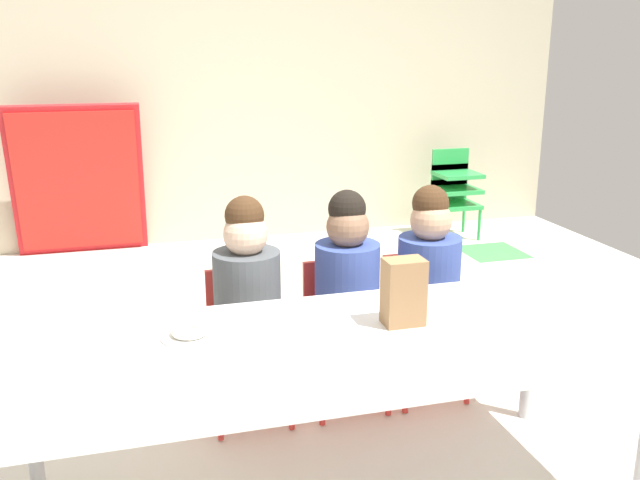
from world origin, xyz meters
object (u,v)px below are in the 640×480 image
seated_child_far_right (428,273)px  paper_plate_near_edge (190,336)px  kid_chair_green_stack (455,187)px  donut_powdered_on_plate (190,330)px  seated_child_near_camera (247,290)px  craft_table (330,353)px  folded_activity_table (78,181)px  paper_bag_brown (404,292)px  seated_child_middle_seat (347,281)px

seated_child_far_right → paper_plate_near_edge: seated_child_far_right is taller
kid_chair_green_stack → donut_powdered_on_plate: kid_chair_green_stack is taller
seated_child_far_right → paper_plate_near_edge: size_ratio=5.10×
seated_child_near_camera → kid_chair_green_stack: seated_child_near_camera is taller
craft_table → paper_plate_near_edge: size_ratio=11.24×
seated_child_near_camera → folded_activity_table: bearing=106.1°
folded_activity_table → paper_bag_brown: size_ratio=4.94×
craft_table → donut_powdered_on_plate: (-0.41, 0.14, 0.07)m
paper_plate_near_edge → donut_powdered_on_plate: size_ratio=1.57×
paper_plate_near_edge → craft_table: bearing=-18.4°
craft_table → seated_child_middle_seat: (0.25, 0.62, 0.01)m
seated_child_far_right → paper_bag_brown: 0.67m
paper_bag_brown → seated_child_far_right: bearing=58.5°
craft_table → folded_activity_table: folded_activity_table is taller
seated_child_middle_seat → paper_bag_brown: (0.01, -0.56, 0.15)m
seated_child_far_right → kid_chair_green_stack: bearing=61.2°
seated_child_middle_seat → seated_child_far_right: (0.35, 0.00, 0.00)m
seated_child_middle_seat → donut_powdered_on_plate: (-0.67, -0.48, 0.06)m
folded_activity_table → seated_child_far_right: bearing=-59.8°
seated_child_near_camera → paper_bag_brown: seated_child_near_camera is taller
craft_table → kid_chair_green_stack: 3.51m
kid_chair_green_stack → folded_activity_table: 2.80m
kid_chair_green_stack → donut_powdered_on_plate: (-2.30, -2.82, 0.22)m
donut_powdered_on_plate → seated_child_near_camera: bearing=61.5°
paper_bag_brown → donut_powdered_on_plate: bearing=173.6°
seated_child_near_camera → kid_chair_green_stack: (2.04, 2.33, -0.16)m
craft_table → paper_plate_near_edge: 0.44m
donut_powdered_on_plate → seated_child_far_right: bearing=25.3°
seated_child_near_camera → seated_child_far_right: bearing=0.0°
seated_child_near_camera → paper_bag_brown: size_ratio=4.17×
seated_child_far_right → kid_chair_green_stack: size_ratio=1.35×
kid_chair_green_stack → paper_plate_near_edge: 3.64m
seated_child_near_camera → donut_powdered_on_plate: bearing=-118.5°
folded_activity_table → seated_child_middle_seat: bearing=-66.0°
seated_child_middle_seat → seated_child_far_right: size_ratio=1.00×
paper_bag_brown → paper_plate_near_edge: size_ratio=1.22×
folded_activity_table → paper_plate_near_edge: 3.11m
seated_child_middle_seat → paper_bag_brown: size_ratio=4.17×
kid_chair_green_stack → folded_activity_table: folded_activity_table is taller
craft_table → folded_activity_table: (-0.90, 3.21, -0.01)m
folded_activity_table → paper_plate_near_edge: bearing=-81.0°
donut_powdered_on_plate → craft_table: bearing=-18.4°
kid_chair_green_stack → seated_child_near_camera: bearing=-131.2°
kid_chair_green_stack → paper_plate_near_edge: bearing=-129.3°
paper_bag_brown → paper_plate_near_edge: bearing=173.6°
folded_activity_table → paper_bag_brown: (1.16, -3.15, 0.16)m
seated_child_near_camera → seated_child_middle_seat: same height
seated_child_middle_seat → craft_table: bearing=-112.2°
folded_activity_table → paper_bag_brown: 3.36m
seated_child_near_camera → seated_child_middle_seat: size_ratio=1.00×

